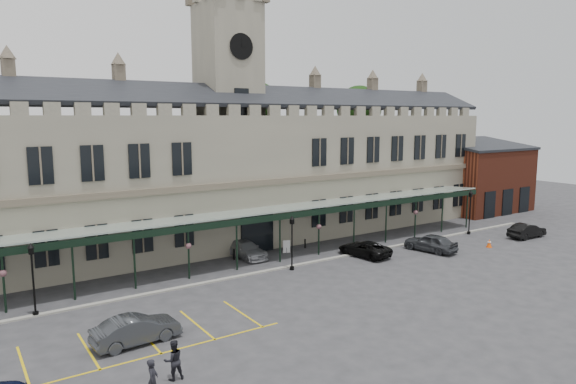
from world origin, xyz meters
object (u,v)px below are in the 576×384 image
lamp_post_mid (292,238)px  car_van (364,249)px  clock_tower (229,104)px  car_left_b (136,330)px  sign_board (287,247)px  car_right_a (430,242)px  car_taxi (246,249)px  station_building (230,174)px  lamp_post_left (33,273)px  person_b (173,360)px  traffic_cone (489,243)px  car_right_b (527,231)px  lamp_post_right (470,208)px  person_a (153,380)px

lamp_post_mid → car_van: 7.66m
clock_tower → car_left_b: size_ratio=5.39×
sign_board → car_left_b: bearing=-127.3°
car_left_b → car_right_a: size_ratio=0.98×
lamp_post_mid → car_left_b: bearing=-156.0°
car_taxi → sign_board: bearing=-14.8°
station_building → lamp_post_mid: bearing=-92.1°
lamp_post_left → car_van: 25.67m
car_van → person_b: person_b is taller
car_van → traffic_cone: bearing=150.0°
car_left_b → car_right_a: 27.95m
traffic_cone → car_taxi: 22.36m
car_right_a → car_right_b: car_right_a is taller
station_building → lamp_post_right: 24.43m
traffic_cone → sign_board: bearing=152.1°
traffic_cone → person_a: size_ratio=0.43×
lamp_post_right → car_van: 14.68m
lamp_post_right → person_b: size_ratio=2.43×
lamp_post_right → sign_board: size_ratio=4.08×
lamp_post_left → car_taxi: 17.59m
lamp_post_mid → person_b: (-13.98, -11.04, -1.63)m
car_right_b → person_a: person_a is taller
traffic_cone → car_right_b: (6.42, 0.29, 0.34)m
person_a → person_b: size_ratio=0.97×
person_a → car_left_b: bearing=21.2°
station_building → car_left_b: size_ratio=13.04×
station_building → lamp_post_left: 21.61m
station_building → lamp_post_right: size_ratio=13.20×
car_right_a → person_a: person_a is taller
lamp_post_left → car_right_b: bearing=-6.2°
traffic_cone → car_left_b: 33.29m
car_taxi → person_b: 20.61m
sign_board → car_right_b: (22.96, -8.48, 0.18)m
station_building → car_right_b: 29.76m
lamp_post_left → car_left_b: size_ratio=0.99×
lamp_post_right → car_right_a: bearing=-164.4°
person_a → station_building: bearing=-2.2°
lamp_post_right → car_left_b: size_ratio=0.99×
lamp_post_mid → person_b: 17.89m
lamp_post_left → lamp_post_mid: size_ratio=1.05×
car_taxi → car_right_b: 28.21m
station_building → car_taxi: (-1.68, -5.91, -5.77)m
lamp_post_mid → sign_board: (2.46, 4.49, -2.02)m
station_building → car_left_b: bearing=-130.0°
lamp_post_left → traffic_cone: lamp_post_left is taller
clock_tower → lamp_post_mid: 15.37m
clock_tower → traffic_cone: 27.31m
station_building → sign_board: (2.04, -6.60, -5.92)m
lamp_post_left → lamp_post_right: same height
clock_tower → car_taxi: clock_tower is taller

